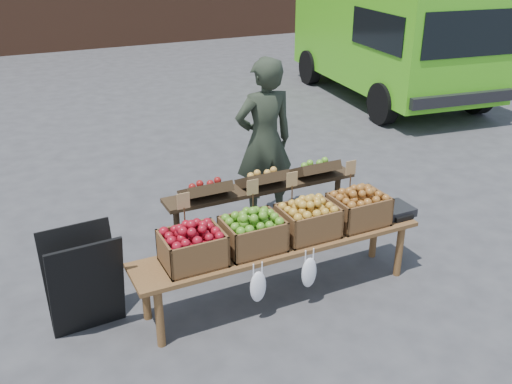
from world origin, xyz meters
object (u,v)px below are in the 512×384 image
crate_russet_pears (253,234)px  crate_green_apples (358,209)px  delivery_van (390,41)px  chalkboard_sign (84,282)px  crate_golden_apples (193,248)px  crate_red_apples (308,221)px  weighing_scale (394,210)px  vendor (264,142)px  back_table (262,210)px  display_bench (280,269)px

crate_russet_pears → crate_green_apples: (1.10, 0.00, 0.00)m
delivery_van → chalkboard_sign: (-6.93, -4.96, -0.67)m
delivery_van → crate_golden_apples: delivery_van is taller
crate_red_apples → weighing_scale: (0.97, 0.00, -0.10)m
vendor → chalkboard_sign: 2.60m
vendor → crate_russet_pears: 1.73m
crate_russet_pears → weighing_scale: (1.53, 0.00, -0.10)m
chalkboard_sign → crate_golden_apples: chalkboard_sign is taller
crate_green_apples → crate_golden_apples: bearing=180.0°
crate_golden_apples → weighing_scale: (2.08, 0.00, -0.10)m
delivery_van → back_table: size_ratio=2.38×
crate_green_apples → weighing_scale: size_ratio=1.47×
crate_russet_pears → crate_green_apples: same height
crate_golden_apples → crate_red_apples: same height
crate_golden_apples → crate_red_apples: 1.10m
vendor → back_table: vendor is taller
vendor → chalkboard_sign: bearing=29.6°
crate_green_apples → delivery_van: bearing=49.8°
delivery_van → crate_red_apples: size_ratio=10.01×
display_bench → weighing_scale: weighing_scale is taller
delivery_van → crate_russet_pears: bearing=-129.4°
delivery_van → vendor: (-4.67, -3.77, -0.17)m
delivery_van → weighing_scale: (-4.01, -5.25, -0.51)m
chalkboard_sign → back_table: back_table is taller
crate_red_apples → chalkboard_sign: bearing=171.4°
vendor → crate_russet_pears: (-0.86, -1.49, -0.24)m
vendor → crate_golden_apples: (-1.41, -1.49, -0.24)m
crate_red_apples → crate_green_apples: size_ratio=1.00×
chalkboard_sign → weighing_scale: chalkboard_sign is taller
crate_russet_pears → crate_green_apples: size_ratio=1.00×
back_table → crate_red_apples: size_ratio=4.20×
vendor → chalkboard_sign: size_ratio=2.09×
display_bench → crate_golden_apples: size_ratio=5.40×
back_table → crate_russet_pears: size_ratio=4.20×
chalkboard_sign → crate_russet_pears: 1.45m
delivery_van → back_table: bearing=-131.2°
crate_green_apples → weighing_scale: 0.44m
weighing_scale → crate_red_apples: bearing=180.0°
delivery_van → weighing_scale: size_ratio=14.72×
back_table → chalkboard_sign: bearing=-167.1°
crate_red_apples → weighing_scale: 0.98m
vendor → crate_red_apples: size_ratio=3.79×
vendor → display_bench: vendor is taller
delivery_van → crate_red_apples: (-4.98, -5.25, -0.41)m
crate_russet_pears → crate_red_apples: 0.55m
vendor → chalkboard_sign: (-2.26, -1.19, -0.49)m
back_table → crate_russet_pears: back_table is taller
vendor → weighing_scale: size_ratio=5.58×
vendor → crate_red_apples: (-0.31, -1.49, -0.24)m
display_bench → crate_golden_apples: crate_golden_apples is taller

